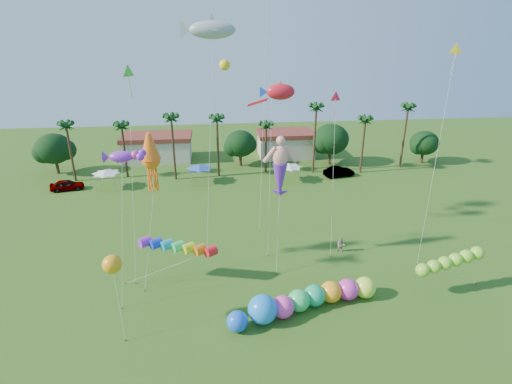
{
  "coord_description": "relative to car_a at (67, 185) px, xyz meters",
  "views": [
    {
      "loc": [
        -3.57,
        -23.02,
        22.47
      ],
      "look_at": [
        0.0,
        10.0,
        9.0
      ],
      "focal_mm": 28.0,
      "sensor_mm": 36.0,
      "label": 1
    }
  ],
  "objects": [
    {
      "name": "shark_kite",
      "position": [
        22.67,
        -15.4,
        21.72
      ],
      "size": [
        6.6,
        6.88,
        23.66
      ],
      "color": "#98A1A6",
      "rests_on": "ground"
    },
    {
      "name": "car_a",
      "position": [
        0.0,
        0.0,
        0.0
      ],
      "size": [
        5.07,
        2.83,
        1.63
      ],
      "primitive_type": "imported",
      "rotation": [
        0.0,
        0.0,
        1.77
      ],
      "color": "#4C4C54",
      "rests_on": "ground"
    },
    {
      "name": "merman_kite",
      "position": [
        28.67,
        -22.58,
        8.93
      ],
      "size": [
        2.86,
        4.41,
        12.69
      ],
      "color": "#F29989",
      "rests_on": "ground"
    },
    {
      "name": "squid_kite",
      "position": [
        16.49,
        -22.69,
        10.48
      ],
      "size": [
        2.54,
        5.77,
        13.99
      ],
      "color": "orange",
      "rests_on": "ground"
    },
    {
      "name": "buildings_row",
      "position": [
        22.86,
        14.06,
        1.19
      ],
      "size": [
        35.0,
        7.0,
        4.0
      ],
      "color": "beige",
      "rests_on": "ground"
    },
    {
      "name": "ground",
      "position": [
        25.96,
        -35.94,
        -0.81
      ],
      "size": [
        160.0,
        160.0,
        0.0
      ],
      "primitive_type": "plane",
      "color": "#285116",
      "rests_on": "ground"
    },
    {
      "name": "fish_kite",
      "position": [
        29.49,
        -17.1,
        15.73
      ],
      "size": [
        4.69,
        6.38,
        17.49
      ],
      "color": "red",
      "rests_on": "ground"
    },
    {
      "name": "tree_line",
      "position": [
        29.52,
        8.05,
        3.46
      ],
      "size": [
        69.46,
        8.91,
        11.0
      ],
      "color": "#3A2819",
      "rests_on": "ground"
    },
    {
      "name": "car_b",
      "position": [
        42.7,
        1.43,
        0.01
      ],
      "size": [
        5.28,
        2.76,
        1.66
      ],
      "primitive_type": "imported",
      "rotation": [
        0.0,
        0.0,
        1.78
      ],
      "color": "#4C4C54",
      "rests_on": "ground"
    },
    {
      "name": "caterpillar_inflatable",
      "position": [
        29.98,
        -31.24,
        0.22
      ],
      "size": [
        12.08,
        4.84,
        2.47
      ],
      "rotation": [
        0.0,
        0.0,
        0.26
      ],
      "color": "#FC42B7",
      "rests_on": "ground"
    },
    {
      "name": "orange_ball_kite",
      "position": [
        14.38,
        -32.2,
        5.33
      ],
      "size": [
        1.79,
        2.3,
        6.88
      ],
      "color": "orange",
      "rests_on": "ground"
    },
    {
      "name": "delta_kite_red",
      "position": [
        34.78,
        -19.24,
        15.17
      ],
      "size": [
        1.3,
        4.25,
        16.84
      ],
      "color": "#F91B3D",
      "rests_on": "ground"
    },
    {
      "name": "green_worm",
      "position": [
        40.37,
        -30.52,
        1.92
      ],
      "size": [
        9.77,
        2.61,
        3.47
      ],
      "color": "#82D72F",
      "rests_on": "ground"
    },
    {
      "name": "delta_kite_green",
      "position": [
        15.32,
        -22.56,
        18.09
      ],
      "size": [
        1.54,
        3.98,
        19.82
      ],
      "color": "#48D732",
      "rests_on": "ground"
    },
    {
      "name": "spectator_b",
      "position": [
        35.61,
        -22.25,
        0.05
      ],
      "size": [
        1.05,
        0.97,
        1.73
      ],
      "primitive_type": "imported",
      "rotation": [
        0.0,
        0.0,
        -0.48
      ],
      "color": "#A09086",
      "rests_on": "ground"
    },
    {
      "name": "tent_row",
      "position": [
        19.96,
        0.39,
        1.94
      ],
      "size": [
        31.0,
        4.0,
        0.6
      ],
      "color": "white",
      "rests_on": "ground"
    },
    {
      "name": "lobster_kite",
      "position": [
        14.58,
        -25.81,
        11.83
      ],
      "size": [
        3.78,
        5.0,
        13.34
      ],
      "color": "purple",
      "rests_on": "ground"
    },
    {
      "name": "blue_ball",
      "position": [
        23.65,
        -33.26,
        0.05
      ],
      "size": [
        1.73,
        1.73,
        1.73
      ],
      "primitive_type": "sphere",
      "color": "blue",
      "rests_on": "ground"
    },
    {
      "name": "delta_kite_yellow",
      "position": [
        44.62,
        -22.66,
        19.69
      ],
      "size": [
        2.65,
        3.35,
        21.47
      ],
      "color": "yellow",
      "rests_on": "ground"
    },
    {
      "name": "rainbow_tube",
      "position": [
        19.89,
        -26.53,
        2.68
      ],
      "size": [
        9.99,
        3.83,
        3.99
      ],
      "color": "red",
      "rests_on": "ground"
    }
  ]
}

